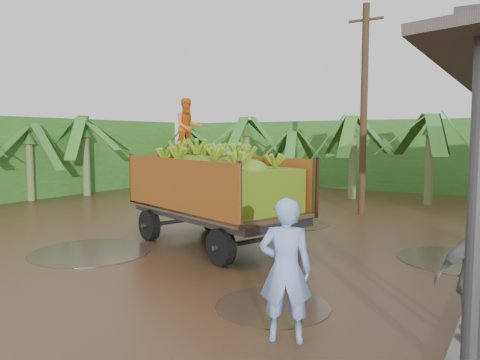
# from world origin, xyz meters

# --- Properties ---
(ground) EXTENTS (100.00, 100.00, 0.00)m
(ground) POSITION_xyz_m (0.00, 0.00, 0.00)
(ground) COLOR black
(ground) RESTS_ON ground
(hedge_north) EXTENTS (22.00, 3.00, 3.60)m
(hedge_north) POSITION_xyz_m (-2.00, 16.00, 1.80)
(hedge_north) COLOR #2D661E
(hedge_north) RESTS_ON ground
(hedge_west) EXTENTS (3.00, 18.00, 3.60)m
(hedge_west) POSITION_xyz_m (-14.00, 4.00, 1.80)
(hedge_west) COLOR #2D661E
(hedge_west) RESTS_ON ground
(banana_trailer) EXTENTS (6.75, 3.82, 3.83)m
(banana_trailer) POSITION_xyz_m (-0.96, 0.45, 1.46)
(banana_trailer) COLOR #B46019
(banana_trailer) RESTS_ON ground
(man_blue) EXTENTS (0.84, 0.71, 1.96)m
(man_blue) POSITION_xyz_m (3.03, -3.67, 0.98)
(man_blue) COLOR #7EA2E7
(man_blue) RESTS_ON ground
(man_grey) EXTENTS (1.16, 0.83, 1.82)m
(man_grey) POSITION_xyz_m (5.27, -2.60, 0.91)
(man_grey) COLOR slate
(man_grey) RESTS_ON ground
(utility_pole) EXTENTS (1.20, 0.24, 7.29)m
(utility_pole) POSITION_xyz_m (0.83, 7.04, 3.70)
(utility_pole) COLOR #47301E
(utility_pole) RESTS_ON ground
(banana_plants) EXTENTS (24.13, 21.13, 3.87)m
(banana_plants) POSITION_xyz_m (-5.32, 6.50, 1.80)
(banana_plants) COLOR #2D661E
(banana_plants) RESTS_ON ground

